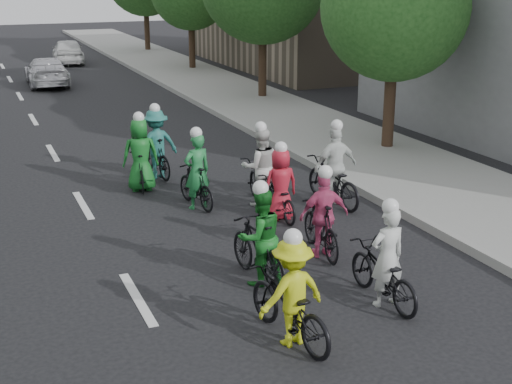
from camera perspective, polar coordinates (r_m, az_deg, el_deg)
ground at (r=11.46m, az=-9.46°, el=-8.42°), size 120.00×120.00×0.00m
sidewalk_right at (r=23.05m, az=4.17°, el=5.21°), size 4.00×80.00×0.15m
curb_right at (r=22.26m, az=-0.34°, el=4.86°), size 0.18×80.00×0.18m
tree_r_0 at (r=20.01m, az=11.05°, el=14.33°), size 4.00×4.00×5.97m
cyclist_0 at (r=11.13m, az=10.20°, el=-6.10°), size 0.66×1.79×1.72m
cyclist_1 at (r=11.63m, az=0.25°, el=-4.18°), size 0.84×1.82×1.76m
cyclist_2 at (r=9.86m, az=2.74°, el=-8.68°), size 1.07×1.96×1.69m
cyclist_3 at (r=12.79m, az=5.32°, el=-2.42°), size 0.94×1.71×1.69m
cyclist_4 at (r=14.62m, az=1.88°, el=0.00°), size 0.74×1.60×1.65m
cyclist_5 at (r=15.34m, az=-4.79°, el=0.98°), size 0.67×1.59×1.79m
cyclist_6 at (r=15.47m, az=0.29°, el=1.35°), size 0.93×1.86×1.86m
cyclist_7 at (r=17.68m, az=-8.00°, el=3.45°), size 1.18×1.75×1.86m
cyclist_8 at (r=15.55m, az=6.23°, el=1.31°), size 1.06×2.01×1.91m
cyclist_9 at (r=16.71m, az=-9.24°, el=2.48°), size 0.91×1.53×1.86m
follow_car_lead at (r=33.00m, az=-16.40°, el=9.23°), size 1.85×4.28×1.23m
follow_car_trail at (r=40.46m, az=-14.82°, el=10.84°), size 1.95×4.05×1.34m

